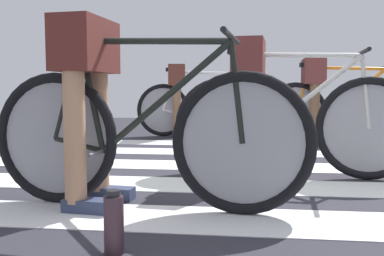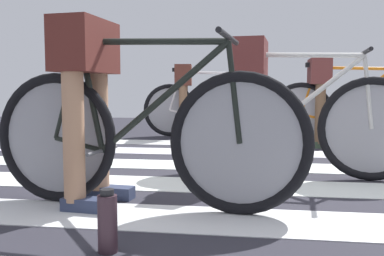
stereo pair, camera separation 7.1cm
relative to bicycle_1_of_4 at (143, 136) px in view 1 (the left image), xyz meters
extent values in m
cube|color=#28272F|center=(0.57, 0.52, -0.40)|extent=(18.00, 14.00, 0.02)
cube|color=silver|center=(0.50, -0.17, -0.38)|extent=(5.20, 0.44, 0.00)
cube|color=silver|center=(0.62, 0.58, -0.38)|extent=(5.20, 0.44, 0.00)
cube|color=silver|center=(0.45, 1.32, -0.38)|extent=(5.20, 0.44, 0.00)
cube|color=silver|center=(0.51, 2.11, -0.38)|extent=(5.20, 0.44, 0.00)
cube|color=silver|center=(0.58, 2.84, -0.38)|extent=(5.20, 0.44, 0.00)
torus|color=black|center=(-0.50, 0.05, -0.03)|extent=(0.72, 0.13, 0.72)
torus|color=black|center=(0.51, -0.05, -0.03)|extent=(0.72, 0.13, 0.72)
cylinder|color=gray|center=(-0.50, 0.05, -0.03)|extent=(0.60, 0.07, 0.61)
cylinder|color=gray|center=(0.51, -0.05, -0.03)|extent=(0.60, 0.07, 0.61)
cylinder|color=black|center=(0.05, -0.01, 0.48)|extent=(0.80, 0.12, 0.05)
cylinder|color=black|center=(0.11, -0.01, 0.19)|extent=(0.70, 0.11, 0.59)
cylinder|color=black|center=(-0.28, 0.03, 0.20)|extent=(0.16, 0.05, 0.59)
cylinder|color=black|center=(-0.36, 0.04, -0.06)|extent=(0.29, 0.06, 0.09)
cylinder|color=black|center=(-0.42, 0.04, 0.23)|extent=(0.19, 0.04, 0.53)
cylinder|color=black|center=(0.48, -0.05, 0.22)|extent=(0.09, 0.04, 0.50)
cube|color=black|center=(-0.34, 0.04, 0.52)|extent=(0.25, 0.11, 0.05)
cylinder|color=black|center=(0.45, -0.05, 0.49)|extent=(0.08, 0.52, 0.03)
cylinder|color=#4C4C51|center=(-0.22, 0.02, -0.09)|extent=(0.06, 0.34, 0.02)
cylinder|color=#A87A5B|center=(-0.30, 0.17, 0.12)|extent=(0.11, 0.11, 0.90)
cylinder|color=#A87A5B|center=(-0.33, -0.11, 0.12)|extent=(0.11, 0.11, 0.90)
cube|color=#51211C|center=(-0.31, 0.03, 0.47)|extent=(0.26, 0.43, 0.28)
cube|color=#2D3551|center=(-0.23, 0.16, -0.35)|extent=(0.27, 0.13, 0.07)
cube|color=#2D3551|center=(-0.26, -0.11, -0.35)|extent=(0.27, 0.13, 0.07)
torus|color=black|center=(0.36, 1.00, -0.03)|extent=(0.72, 0.13, 0.72)
torus|color=black|center=(1.38, 0.90, -0.03)|extent=(0.72, 0.13, 0.72)
cylinder|color=gray|center=(0.36, 1.00, -0.03)|extent=(0.60, 0.06, 0.61)
cylinder|color=gray|center=(1.38, 0.90, -0.03)|extent=(0.60, 0.06, 0.61)
cylinder|color=#BBBAB7|center=(0.92, 0.94, 0.48)|extent=(0.80, 0.11, 0.05)
cylinder|color=#BBBAB7|center=(0.98, 0.94, 0.19)|extent=(0.70, 0.10, 0.59)
cylinder|color=#BBBAB7|center=(0.58, 0.97, 0.20)|extent=(0.16, 0.05, 0.59)
cylinder|color=#BBBAB7|center=(0.50, 0.98, -0.06)|extent=(0.29, 0.05, 0.09)
cylinder|color=#BBBAB7|center=(0.44, 0.99, 0.23)|extent=(0.19, 0.04, 0.53)
cylinder|color=#BBBAB7|center=(1.35, 0.90, 0.22)|extent=(0.09, 0.04, 0.50)
cube|color=black|center=(0.52, 0.98, 0.52)|extent=(0.25, 0.11, 0.05)
cylinder|color=black|center=(1.32, 0.90, 0.49)|extent=(0.08, 0.52, 0.03)
cylinder|color=#4C4C51|center=(0.64, 0.97, -0.09)|extent=(0.05, 0.34, 0.02)
cylinder|color=tan|center=(0.56, 1.12, 0.11)|extent=(0.11, 0.11, 0.90)
cylinder|color=tan|center=(0.54, 0.84, 0.11)|extent=(0.11, 0.11, 0.90)
cube|color=#542423|center=(0.55, 0.98, 0.46)|extent=(0.26, 0.43, 0.28)
cube|color=#62585F|center=(0.63, 1.11, -0.35)|extent=(0.27, 0.12, 0.07)
cube|color=#62585F|center=(0.61, 0.83, -0.35)|extent=(0.27, 0.12, 0.07)
torus|color=black|center=(1.10, 2.75, -0.03)|extent=(0.72, 0.06, 0.72)
cylinder|color=gray|center=(1.10, 2.75, -0.03)|extent=(0.61, 0.01, 0.61)
cylinder|color=orange|center=(1.66, 2.75, 0.48)|extent=(0.80, 0.04, 0.05)
cylinder|color=orange|center=(1.72, 2.75, 0.19)|extent=(0.70, 0.04, 0.59)
cylinder|color=orange|center=(1.32, 2.75, 0.20)|extent=(0.15, 0.04, 0.59)
cylinder|color=orange|center=(1.24, 2.75, -0.06)|extent=(0.29, 0.03, 0.09)
cylinder|color=orange|center=(1.18, 2.75, 0.23)|extent=(0.18, 0.03, 0.53)
cube|color=black|center=(1.26, 2.75, 0.52)|extent=(0.24, 0.09, 0.05)
cylinder|color=#4C4C51|center=(1.38, 2.75, -0.09)|extent=(0.02, 0.34, 0.02)
cylinder|color=brown|center=(1.29, 2.89, 0.11)|extent=(0.11, 0.11, 0.89)
cylinder|color=brown|center=(1.28, 2.61, 0.11)|extent=(0.11, 0.11, 0.89)
cube|color=#582826|center=(1.29, 2.75, 0.45)|extent=(0.22, 0.41, 0.28)
cube|color=#2F402D|center=(1.36, 2.89, -0.35)|extent=(0.26, 0.10, 0.07)
cube|color=#2F402D|center=(1.35, 2.61, -0.35)|extent=(0.26, 0.10, 0.07)
torus|color=black|center=(-0.57, 3.58, -0.03)|extent=(0.72, 0.14, 0.72)
torus|color=black|center=(0.44, 3.70, -0.03)|extent=(0.72, 0.14, 0.72)
cylinder|color=gray|center=(-0.57, 3.58, -0.03)|extent=(0.60, 0.08, 0.61)
cylinder|color=gray|center=(0.44, 3.70, -0.03)|extent=(0.60, 0.08, 0.61)
cylinder|color=white|center=(-0.02, 3.65, 0.48)|extent=(0.80, 0.13, 0.05)
cylinder|color=white|center=(0.04, 3.65, 0.19)|extent=(0.70, 0.12, 0.59)
cylinder|color=white|center=(-0.35, 3.60, 0.20)|extent=(0.16, 0.05, 0.59)
cylinder|color=white|center=(-0.43, 3.60, -0.06)|extent=(0.29, 0.06, 0.09)
cylinder|color=white|center=(-0.49, 3.59, 0.23)|extent=(0.19, 0.05, 0.53)
cylinder|color=white|center=(0.41, 3.70, 0.22)|extent=(0.09, 0.04, 0.50)
cube|color=black|center=(-0.41, 3.60, 0.52)|extent=(0.25, 0.12, 0.05)
cylinder|color=black|center=(0.38, 3.70, 0.49)|extent=(0.09, 0.52, 0.03)
cylinder|color=#4C4C51|center=(-0.29, 3.61, -0.09)|extent=(0.06, 0.34, 0.02)
cylinder|color=brown|center=(-0.40, 3.74, 0.11)|extent=(0.11, 0.11, 0.88)
cylinder|color=brown|center=(-0.37, 3.46, 0.11)|extent=(0.11, 0.11, 0.88)
cube|color=#51271F|center=(-0.38, 3.60, 0.45)|extent=(0.27, 0.43, 0.28)
cube|color=#2E2342|center=(-0.33, 3.75, -0.35)|extent=(0.27, 0.13, 0.07)
cube|color=#2E2342|center=(-0.30, 3.47, -0.35)|extent=(0.27, 0.13, 0.07)
cylinder|color=#2D1C24|center=(0.03, -0.63, -0.28)|extent=(0.08, 0.08, 0.22)
cylinder|color=black|center=(0.03, -0.63, -0.15)|extent=(0.05, 0.05, 0.02)
camera|label=1|loc=(0.51, -2.16, 0.23)|focal=39.93mm
camera|label=2|loc=(0.58, -2.16, 0.23)|focal=39.93mm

